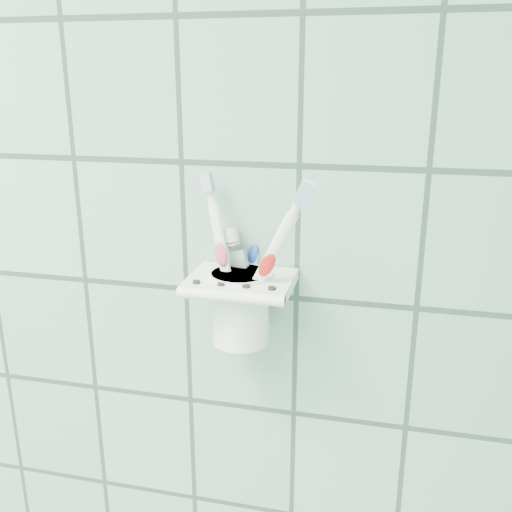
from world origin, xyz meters
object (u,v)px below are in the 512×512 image
at_px(holder_bracket, 241,283).
at_px(toothbrush_pink, 238,258).
at_px(toothbrush_blue, 239,257).
at_px(toothpaste_tube, 247,273).
at_px(toothbrush_orange, 229,249).
at_px(cup, 240,304).

distance_m(holder_bracket, toothbrush_pink, 0.03).
xyz_separation_m(toothbrush_blue, toothpaste_tube, (0.01, 0.00, -0.02)).
bearing_deg(toothpaste_tube, toothbrush_pink, -93.88).
relative_size(toothbrush_pink, toothbrush_blue, 1.08).
bearing_deg(toothpaste_tube, holder_bracket, -89.10).
distance_m(holder_bracket, toothbrush_orange, 0.04).
bearing_deg(toothbrush_orange, toothpaste_tube, 49.38).
relative_size(holder_bracket, toothbrush_blue, 0.66).
bearing_deg(holder_bracket, toothbrush_pink, -113.57).
height_order(toothbrush_pink, toothbrush_blue, toothbrush_pink).
height_order(holder_bracket, toothpaste_tube, toothpaste_tube).
bearing_deg(toothbrush_pink, toothbrush_blue, 100.90).
bearing_deg(cup, toothpaste_tube, 77.61).
distance_m(cup, toothbrush_pink, 0.06).
distance_m(toothbrush_blue, toothbrush_orange, 0.03).
relative_size(toothbrush_blue, toothpaste_tube, 1.37).
bearing_deg(toothbrush_pink, holder_bracket, 67.05).
distance_m(cup, toothbrush_blue, 0.06).
distance_m(cup, toothpaste_tube, 0.04).
relative_size(holder_bracket, toothbrush_orange, 0.57).
height_order(holder_bracket, toothbrush_blue, toothbrush_blue).
relative_size(cup, toothbrush_blue, 0.48).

